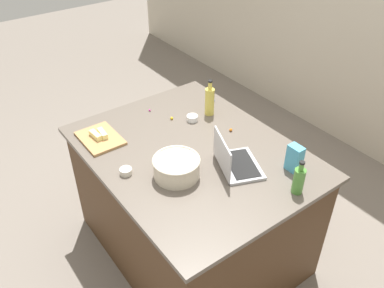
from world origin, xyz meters
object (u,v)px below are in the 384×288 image
(laptop, at_px, (234,162))
(bottle_olive, at_px, (299,180))
(ramekin_small, at_px, (192,118))
(butter_stick_right, at_px, (102,133))
(cutting_board, at_px, (100,138))
(butter_stick_left, at_px, (96,135))
(ramekin_medium, at_px, (126,171))
(mixing_bowl_large, at_px, (176,167))
(bottle_oil, at_px, (210,101))
(candy_bag, at_px, (295,158))

(laptop, height_order, bottle_olive, laptop)
(ramekin_small, bearing_deg, butter_stick_right, -106.30)
(bottle_olive, distance_m, butter_stick_right, 1.28)
(laptop, relative_size, cutting_board, 1.18)
(butter_stick_left, xyz_separation_m, ramekin_medium, (0.42, -0.01, -0.02))
(butter_stick_left, bearing_deg, mixing_bowl_large, 19.86)
(mixing_bowl_large, distance_m, butter_stick_left, 0.65)
(ramekin_medium, bearing_deg, bottle_olive, 44.68)
(bottle_olive, height_order, butter_stick_right, bottle_olive)
(bottle_oil, relative_size, butter_stick_left, 2.42)
(laptop, distance_m, butter_stick_left, 0.92)
(mixing_bowl_large, relative_size, cutting_board, 0.88)
(cutting_board, distance_m, butter_stick_left, 0.04)
(bottle_olive, relative_size, cutting_board, 0.67)
(ramekin_small, xyz_separation_m, candy_bag, (0.79, 0.16, 0.07))
(bottle_oil, bearing_deg, cutting_board, -102.50)
(butter_stick_right, bearing_deg, mixing_bowl_large, 16.28)
(laptop, xyz_separation_m, mixing_bowl_large, (-0.14, -0.31, 0.02))
(butter_stick_left, bearing_deg, bottle_olive, 31.25)
(bottle_oil, height_order, cutting_board, bottle_oil)
(bottle_oil, bearing_deg, candy_bag, 0.43)
(butter_stick_left, height_order, butter_stick_right, same)
(laptop, xyz_separation_m, candy_bag, (0.22, 0.27, 0.04))
(cutting_board, xyz_separation_m, candy_bag, (0.96, 0.78, 0.08))
(mixing_bowl_large, relative_size, bottle_olive, 1.31)
(ramekin_small, height_order, candy_bag, candy_bag)
(bottle_olive, bearing_deg, butter_stick_right, -150.26)
(candy_bag, bearing_deg, butter_stick_right, -141.84)
(ramekin_small, bearing_deg, mixing_bowl_large, -45.02)
(laptop, xyz_separation_m, ramekin_medium, (-0.33, -0.54, -0.03))
(cutting_board, xyz_separation_m, butter_stick_left, (-0.01, -0.02, 0.03))
(butter_stick_left, distance_m, ramekin_small, 0.67)
(bottle_oil, height_order, butter_stick_right, bottle_oil)
(mixing_bowl_large, bearing_deg, cutting_board, -161.65)
(bottle_olive, height_order, candy_bag, bottle_olive)
(mixing_bowl_large, distance_m, butter_stick_right, 0.63)
(bottle_olive, bearing_deg, laptop, -158.52)
(butter_stick_left, bearing_deg, ramekin_medium, -1.30)
(mixing_bowl_large, xyz_separation_m, ramekin_small, (-0.43, 0.43, -0.04))
(bottle_oil, xyz_separation_m, ramekin_small, (-0.00, -0.15, -0.09))
(ramekin_medium, bearing_deg, bottle_oil, 106.35)
(butter_stick_left, xyz_separation_m, butter_stick_right, (0.01, 0.05, 0.00))
(mixing_bowl_large, xyz_separation_m, candy_bag, (0.36, 0.58, 0.02))
(bottle_olive, xyz_separation_m, butter_stick_left, (-1.12, -0.68, -0.05))
(bottle_oil, xyz_separation_m, butter_stick_left, (-0.19, -0.80, -0.07))
(cutting_board, bearing_deg, mixing_bowl_large, 18.35)
(cutting_board, bearing_deg, bottle_oil, 77.50)
(bottle_oil, relative_size, butter_stick_right, 2.42)
(cutting_board, bearing_deg, butter_stick_left, -120.57)
(bottle_olive, distance_m, butter_stick_left, 1.31)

